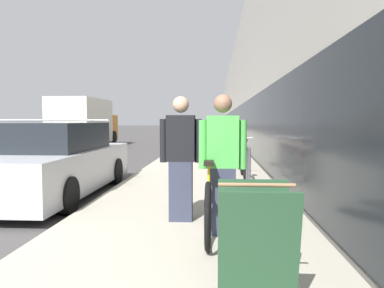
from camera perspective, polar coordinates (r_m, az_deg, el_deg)
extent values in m
cube|color=#B2AA99|center=(24.55, 2.84, 0.28)|extent=(3.36, 70.00, 0.13)
cube|color=#BCB7AD|center=(33.19, 14.89, 7.17)|extent=(10.00, 70.00, 7.24)
cube|color=#1E2328|center=(32.54, 6.21, 3.16)|extent=(0.10, 63.00, 2.20)
torus|color=black|center=(5.74, 2.89, -6.37)|extent=(0.06, 0.72, 0.72)
torus|color=black|center=(3.95, 2.45, -10.93)|extent=(0.06, 0.72, 0.72)
cylinder|color=yellow|center=(4.80, 2.72, -5.67)|extent=(0.04, 1.55, 0.04)
cylinder|color=yellow|center=(4.46, 2.63, -7.73)|extent=(0.04, 0.92, 0.33)
cylinder|color=yellow|center=(4.20, 2.58, -4.94)|extent=(0.03, 0.03, 0.30)
cube|color=black|center=(4.18, 2.58, -2.91)|extent=(0.11, 0.22, 0.05)
cylinder|color=yellow|center=(5.54, 2.88, -2.78)|extent=(0.03, 0.03, 0.32)
cylinder|color=silver|center=(5.52, 2.89, -1.16)|extent=(0.52, 0.03, 0.03)
cube|color=#33384C|center=(4.51, 4.64, -8.63)|extent=(0.31, 0.22, 0.80)
cube|color=#4CB74C|center=(4.42, 4.69, 0.35)|extent=(0.37, 0.22, 0.61)
cylinder|color=#4CB74C|center=(4.42, 1.65, -0.05)|extent=(0.10, 0.10, 0.58)
cylinder|color=#4CB74C|center=(4.43, 7.72, -0.07)|extent=(0.10, 0.10, 0.58)
sphere|color=#936B51|center=(4.41, 4.72, 6.16)|extent=(0.22, 0.22, 0.22)
cube|color=#33384C|center=(5.11, -1.70, -7.13)|extent=(0.31, 0.22, 0.81)
cube|color=black|center=(5.02, -1.72, 0.88)|extent=(0.38, 0.22, 0.62)
cylinder|color=black|center=(5.05, -4.39, 0.52)|extent=(0.10, 0.10, 0.58)
cylinder|color=black|center=(5.01, 0.98, 0.50)|extent=(0.10, 0.10, 0.58)
sphere|color=tan|center=(5.02, -1.73, 6.04)|extent=(0.22, 0.22, 0.22)
cylinder|color=#4C4C51|center=(7.26, 8.74, -3.92)|extent=(0.05, 0.05, 0.82)
cylinder|color=#4C4C51|center=(7.80, 8.40, -3.39)|extent=(0.05, 0.05, 0.82)
cylinder|color=#4C4C51|center=(7.49, 8.59, -0.53)|extent=(0.05, 0.55, 0.05)
torus|color=black|center=(9.43, 7.63, -2.40)|extent=(0.06, 0.75, 0.75)
torus|color=black|center=(8.35, 8.12, -3.18)|extent=(0.06, 0.75, 0.75)
cylinder|color=red|center=(8.87, 7.87, -1.31)|extent=(0.04, 0.92, 0.04)
cylinder|color=red|center=(8.66, 7.96, -2.13)|extent=(0.04, 0.56, 0.34)
cylinder|color=red|center=(8.51, 8.04, -0.47)|extent=(0.03, 0.03, 0.31)
cube|color=black|center=(8.50, 8.05, 0.57)|extent=(0.11, 0.22, 0.05)
cylinder|color=red|center=(9.31, 7.68, -0.07)|extent=(0.03, 0.03, 0.33)
cylinder|color=silver|center=(9.30, 7.69, 0.93)|extent=(0.52, 0.03, 0.03)
torus|color=black|center=(11.60, 6.78, -1.36)|extent=(0.06, 0.71, 0.71)
torus|color=black|center=(10.59, 7.06, -1.84)|extent=(0.06, 0.71, 0.71)
cylinder|color=red|center=(11.07, 6.92, -0.47)|extent=(0.04, 0.87, 0.04)
cylinder|color=red|center=(10.88, 6.98, -1.08)|extent=(0.04, 0.53, 0.33)
cylinder|color=red|center=(10.74, 7.02, 0.19)|extent=(0.03, 0.03, 0.29)
cube|color=black|center=(10.73, 7.03, 0.97)|extent=(0.11, 0.22, 0.05)
cylinder|color=red|center=(11.49, 6.82, 0.45)|extent=(0.03, 0.03, 0.31)
cylinder|color=silver|center=(11.48, 6.82, 1.23)|extent=(0.52, 0.03, 0.03)
cube|color=#23472D|center=(2.73, 10.12, -16.00)|extent=(0.56, 0.20, 0.89)
cube|color=#23472D|center=(3.07, 9.36, -13.76)|extent=(0.56, 0.20, 0.89)
cylinder|color=#93704C|center=(2.79, 9.81, -6.18)|extent=(0.56, 0.03, 0.03)
cube|color=silver|center=(7.84, -20.22, -3.59)|extent=(1.76, 4.70, 0.76)
cube|color=#1E2328|center=(7.79, -20.32, 1.11)|extent=(1.52, 2.35, 0.53)
cylinder|color=silver|center=(8.25, -18.90, 3.44)|extent=(1.88, 0.04, 0.04)
cylinder|color=silver|center=(7.31, -22.03, 3.38)|extent=(1.88, 0.04, 0.04)
cylinder|color=black|center=(9.47, -21.23, -3.80)|extent=(0.22, 0.60, 0.60)
cylinder|color=black|center=(8.91, -11.65, -4.09)|extent=(0.22, 0.60, 0.60)
cylinder|color=black|center=(6.27, -18.59, -7.43)|extent=(0.22, 0.60, 0.60)
cube|color=orange|center=(24.37, -14.04, 2.42)|extent=(2.05, 1.51, 1.59)
cube|color=silver|center=(21.52, -16.52, 3.37)|extent=(2.23, 4.52, 2.45)
cylinder|color=black|center=(24.35, -16.58, 0.95)|extent=(0.28, 0.84, 0.84)
cylinder|color=black|center=(23.72, -11.97, 0.95)|extent=(0.28, 0.84, 0.84)
cylinder|color=black|center=(21.09, -19.91, 0.50)|extent=(0.28, 0.84, 0.84)
cylinder|color=black|center=(20.36, -14.67, 0.49)|extent=(0.28, 0.84, 0.84)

